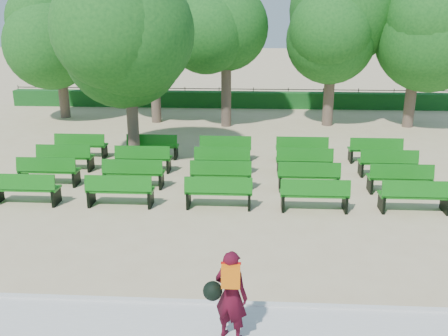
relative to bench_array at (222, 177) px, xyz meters
name	(u,v)px	position (x,y,z in m)	size (l,w,h in m)	color
ground	(219,192)	(-0.02, -1.13, -0.10)	(120.00, 120.00, 0.00)	tan
curb	(197,303)	(-0.02, -7.38, -0.05)	(30.00, 0.12, 0.10)	silver
hedge	(236,100)	(-0.02, 12.87, 0.35)	(26.00, 0.70, 0.90)	#15521B
fence	(236,106)	(-0.02, 13.27, -0.10)	(26.00, 0.10, 1.02)	black
tree_line	(233,122)	(-0.02, 8.87, -0.10)	(21.80, 6.80, 7.04)	#1B5D1B
bench_array	(222,177)	(0.00, 0.00, 0.00)	(1.91, 0.61, 1.21)	#126913
tree_among	(129,49)	(-3.36, 1.80, 3.99)	(4.35, 4.35, 6.06)	brown
person	(230,294)	(0.65, -8.40, 0.80)	(0.82, 0.60, 1.63)	#420919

